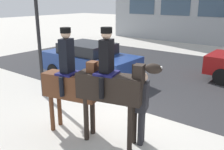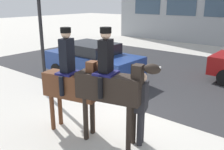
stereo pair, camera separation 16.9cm
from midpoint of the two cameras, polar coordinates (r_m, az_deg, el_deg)
The scene contains 7 objects.
ground_plane at distance 7.20m, azimuth 3.55°, elevation -9.06°, with size 80.00×80.00×0.00m, color beige.
road_surface at distance 11.15m, azimuth 18.06°, elevation -0.33°, with size 19.89×8.50×0.01m.
mounted_horse_lead at distance 5.92m, azimuth -8.32°, elevation -1.54°, with size 1.80×0.74×2.55m.
mounted_horse_companion at distance 5.38m, azimuth 0.58°, elevation -2.23°, with size 1.90×0.80×2.60m.
pedestrian_bystander at distance 5.48m, azimuth 7.46°, elevation -6.46°, with size 0.79×0.65×1.68m.
street_car_near_lane at distance 10.05m, azimuth -4.01°, elevation 3.30°, with size 3.98×1.84×1.49m.
traffic_light at distance 8.32m, azimuth -15.68°, elevation 12.81°, with size 0.24×0.29×3.93m.
Camera 2 is at (3.83, -5.22, 3.14)m, focal length 40.00 mm.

